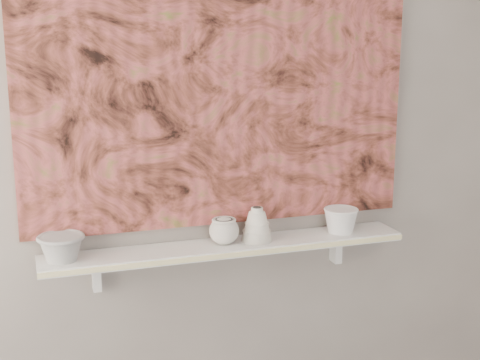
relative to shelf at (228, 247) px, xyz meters
name	(u,v)px	position (x,y,z in m)	size (l,w,h in m)	color
wall_back	(220,131)	(0.00, 0.09, 0.44)	(3.60, 3.60, 0.00)	gray
shelf	(228,247)	(0.00, 0.00, 0.00)	(1.40, 0.18, 0.03)	white
shelf_stripe	(235,255)	(0.00, -0.09, 0.00)	(1.40, 0.01, 0.02)	beige
bracket_left	(96,274)	(-0.49, 0.06, -0.07)	(0.03, 0.06, 0.12)	white
bracket_right	(336,248)	(0.49, 0.06, -0.07)	(0.03, 0.06, 0.12)	white
painting	(221,81)	(0.00, 0.08, 0.62)	(1.50, 0.03, 1.10)	brown
house_motif	(329,156)	(0.45, 0.07, 0.32)	(0.09, 0.00, 0.08)	black
bowl_grey	(61,247)	(-0.61, 0.00, 0.06)	(0.17, 0.17, 0.10)	gray
cup_cream	(224,231)	(-0.01, 0.00, 0.07)	(0.11, 0.11, 0.10)	beige
bell_vessel	(257,224)	(0.12, 0.00, 0.08)	(0.12, 0.12, 0.13)	silver
bowl_white	(341,220)	(0.47, 0.00, 0.07)	(0.14, 0.14, 0.10)	silver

